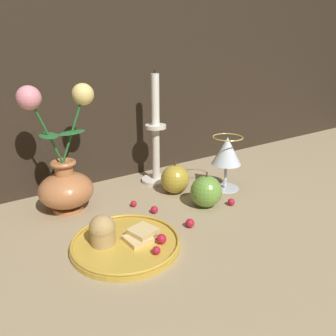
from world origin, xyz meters
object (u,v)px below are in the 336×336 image
candlestick (156,143)px  plate_with_pastries (122,240)px  apple_beside_vase (175,179)px  apple_near_glass (206,191)px  vase (65,176)px  wine_glass (227,153)px

candlestick → plate_with_pastries: bearing=-133.5°
plate_with_pastries → apple_beside_vase: bearing=33.1°
candlestick → apple_near_glass: size_ratio=3.52×
vase → candlestick: bearing=6.8°
wine_glass → plate_with_pastries: bearing=-164.9°
plate_with_pastries → apple_near_glass: size_ratio=2.40×
wine_glass → apple_beside_vase: (-0.13, 0.05, -0.06)m
plate_with_pastries → apple_beside_vase: apple_beside_vase is taller
vase → apple_near_glass: vase is taller
apple_beside_vase → wine_glass: bearing=-22.2°
plate_with_pastries → candlestick: 0.36m
plate_with_pastries → apple_beside_vase: 0.28m
wine_glass → apple_beside_vase: 0.16m
plate_with_pastries → wine_glass: bearing=15.1°
plate_with_pastries → apple_beside_vase: (0.24, 0.15, 0.02)m
wine_glass → vase: bearing=163.9°
apple_beside_vase → plate_with_pastries: bearing=-146.9°
wine_glass → candlestick: bearing=131.5°
candlestick → apple_near_glass: bearing=-85.7°
plate_with_pastries → candlestick: size_ratio=0.68×
wine_glass → apple_beside_vase: wine_glass is taller
apple_beside_vase → apple_near_glass: 0.11m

